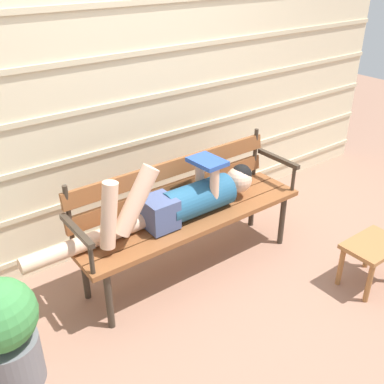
{
  "coord_description": "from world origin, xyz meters",
  "views": [
    {
      "loc": [
        -1.61,
        -2.06,
        2.08
      ],
      "look_at": [
        0.0,
        0.07,
        0.63
      ],
      "focal_mm": 42.36,
      "sensor_mm": 36.0,
      "label": 1
    }
  ],
  "objects_px": {
    "footstool": "(372,252)",
    "potted_plant": "(4,332)",
    "reclining_person": "(180,201)",
    "park_bench": "(186,206)"
  },
  "relations": [
    {
      "from": "footstool",
      "to": "potted_plant",
      "type": "relative_size",
      "value": 0.62
    },
    {
      "from": "reclining_person",
      "to": "footstool",
      "type": "relative_size",
      "value": 4.14
    },
    {
      "from": "reclining_person",
      "to": "potted_plant",
      "type": "xyz_separation_m",
      "value": [
        -1.26,
        -0.21,
        -0.24
      ]
    },
    {
      "from": "reclining_person",
      "to": "footstool",
      "type": "xyz_separation_m",
      "value": [
        0.97,
        -0.87,
        -0.33
      ]
    },
    {
      "from": "reclining_person",
      "to": "footstool",
      "type": "bearing_deg",
      "value": -41.91
    },
    {
      "from": "footstool",
      "to": "reclining_person",
      "type": "bearing_deg",
      "value": 138.09
    },
    {
      "from": "potted_plant",
      "to": "reclining_person",
      "type": "bearing_deg",
      "value": 9.43
    },
    {
      "from": "reclining_person",
      "to": "potted_plant",
      "type": "distance_m",
      "value": 1.3
    },
    {
      "from": "park_bench",
      "to": "potted_plant",
      "type": "bearing_deg",
      "value": -168.54
    },
    {
      "from": "reclining_person",
      "to": "footstool",
      "type": "distance_m",
      "value": 1.35
    }
  ]
}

